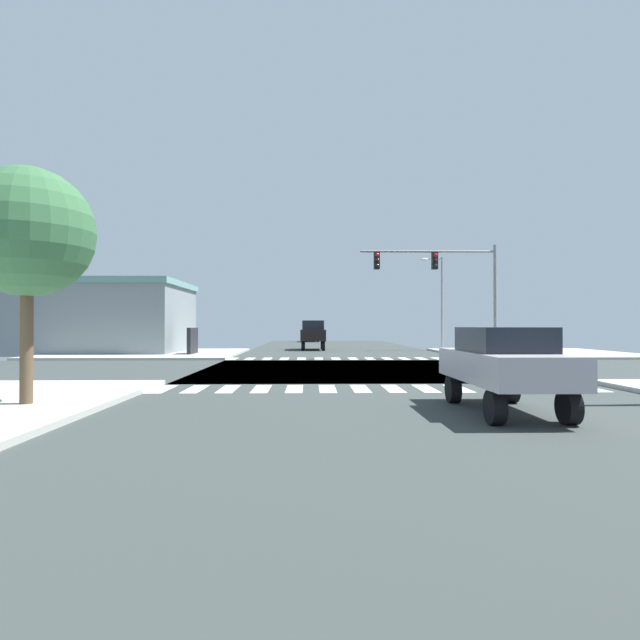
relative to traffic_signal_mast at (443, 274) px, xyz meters
The scene contains 12 objects.
ground 10.43m from the traffic_signal_mast, 127.28° to the right, with size 90.00×90.00×0.05m.
sidewalk_corner_ne 10.11m from the traffic_signal_mast, 32.34° to the left, with size 12.00×12.00×0.14m.
sidewalk_corner_nw 19.76m from the traffic_signal_mast, 165.71° to the left, with size 12.00×12.00×0.14m.
crosswalk_near 16.46m from the traffic_signal_mast, 111.66° to the right, with size 13.50×2.00×0.01m.
crosswalk_far 7.64m from the traffic_signal_mast, behind, with size 13.50×2.00×0.01m.
traffic_signal_mast is the anchor object (origin of this frame).
street_lamp 10.73m from the traffic_signal_mast, 77.24° to the left, with size 1.78×0.32×7.32m.
bank_building 25.07m from the traffic_signal_mast, 164.59° to the left, with size 16.24×9.27×5.01m.
sidewalk_tree 23.31m from the traffic_signal_mast, 127.85° to the right, with size 2.97×2.97×5.54m.
sedan_crossing_1 33.99m from the traffic_signal_mast, 102.90° to the left, with size 1.80×4.30×1.88m.
sedan_leading_2 19.68m from the traffic_signal_mast, 100.57° to the right, with size 1.80×4.30×1.88m.
suv_trailing_2 14.17m from the traffic_signal_mast, 123.37° to the left, with size 1.96×4.60×2.34m.
Camera 1 is at (-2.30, -23.15, 1.91)m, focal length 29.30 mm.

